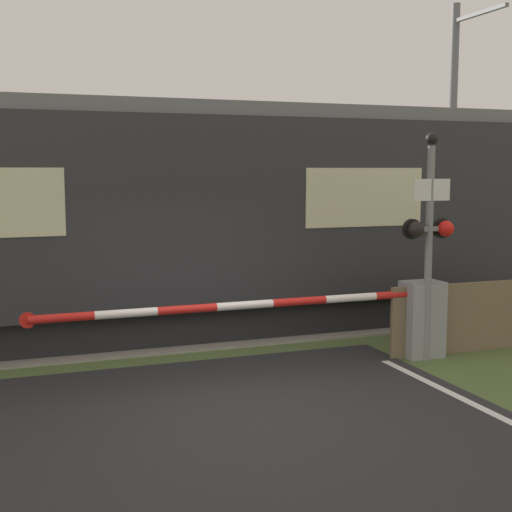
{
  "coord_description": "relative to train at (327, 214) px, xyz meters",
  "views": [
    {
      "loc": [
        -2.71,
        -8.02,
        2.85
      ],
      "look_at": [
        0.87,
        1.72,
        1.59
      ],
      "focal_mm": 50.0,
      "sensor_mm": 36.0,
      "label": 1
    }
  ],
  "objects": [
    {
      "name": "roadside_fence",
      "position": [
        1.34,
        -3.04,
        -1.47
      ],
      "size": [
        3.46,
        0.06,
        1.1
      ],
      "color": "#726047",
      "rests_on": "ground_plane"
    },
    {
      "name": "ground_plane",
      "position": [
        -3.2,
        -4.15,
        -2.02
      ],
      "size": [
        80.0,
        80.0,
        0.0
      ],
      "primitive_type": "plane",
      "color": "#4C6033"
    },
    {
      "name": "signal_post",
      "position": [
        0.1,
        -3.24,
        -0.08
      ],
      "size": [
        0.81,
        0.26,
        3.38
      ],
      "color": "gray",
      "rests_on": "ground_plane"
    },
    {
      "name": "train",
      "position": [
        0.0,
        0.0,
        0.0
      ],
      "size": [
        21.94,
        2.92,
        3.94
      ],
      "color": "black",
      "rests_on": "ground_plane"
    },
    {
      "name": "catenary_pole",
      "position": [
        4.49,
        2.41,
        1.5
      ],
      "size": [
        0.2,
        1.9,
        6.73
      ],
      "color": "slate",
      "rests_on": "ground_plane"
    },
    {
      "name": "track_bed",
      "position": [
        -3.2,
        0.0,
        -1.99
      ],
      "size": [
        36.0,
        3.2,
        0.13
      ],
      "color": "gray",
      "rests_on": "ground_plane"
    },
    {
      "name": "crossing_barrier",
      "position": [
        -0.38,
        -3.03,
        -1.35
      ],
      "size": [
        6.13,
        0.44,
        1.16
      ],
      "color": "gray",
      "rests_on": "ground_plane"
    }
  ]
}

